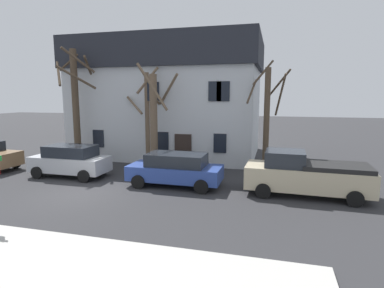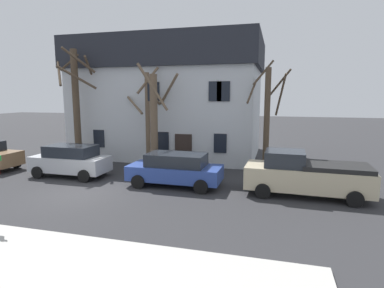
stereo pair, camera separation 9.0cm
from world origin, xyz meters
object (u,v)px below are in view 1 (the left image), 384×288
Objects in this scene: car_blue_wagon at (176,169)px; tree_bare_end at (267,116)px; tree_bare_near at (76,101)px; bicycle_leaning at (80,161)px; tree_bare_mid at (148,115)px; car_silver_wagon at (70,161)px; tree_bare_far at (154,117)px; building_main at (170,98)px; pickup_truck_beige at (306,174)px.

tree_bare_end is at bearing 41.46° from car_blue_wagon.
tree_bare_near is 4.50× the size of bicycle_leaning.
car_silver_wagon is (-2.97, -4.35, -2.32)m from tree_bare_mid.
tree_bare_far is at bearing 8.09° from bicycle_leaning.
tree_bare_mid reaches higher than bicycle_leaning.
tree_bare_near is 12.24m from tree_bare_end.
bicycle_leaning is (-4.13, -5.97, -4.01)m from building_main.
building_main reaches higher than pickup_truck_beige.
building_main is 8.29m from bicycle_leaning.
building_main is 9.47m from car_silver_wagon.
car_silver_wagon is 2.52m from bicycle_leaning.
bicycle_leaning is at bearing -171.91° from tree_bare_far.
tree_bare_far is (0.95, -1.39, -0.03)m from tree_bare_mid.
car_blue_wagon is (3.12, -8.47, -3.50)m from building_main.
building_main is at bearing 98.10° from tree_bare_far.
tree_bare_far is at bearing -55.62° from tree_bare_mid.
building_main reaches higher than car_blue_wagon.
building_main reaches higher than tree_bare_far.
tree_bare_mid is 4.17× the size of bicycle_leaning.
building_main reaches higher than tree_bare_near.
tree_bare_far is at bearing -81.90° from building_main.
car_silver_wagon reaches higher than bicycle_leaning.
tree_bare_mid is (-0.20, -3.88, -1.13)m from building_main.
tree_bare_end is 12.02m from bicycle_leaning.
pickup_truck_beige is at bearing -42.10° from building_main.
tree_bare_mid is 5.76m from car_silver_wagon.
car_silver_wagon is at bearing -161.41° from tree_bare_end.
car_blue_wagon is at bearing -69.76° from building_main.
tree_bare_mid is at bearing 124.38° from tree_bare_far.
pickup_truck_beige is (12.51, -0.20, 0.06)m from car_silver_wagon.
car_blue_wagon is 6.21m from pickup_truck_beige.
building_main is at bearing 147.90° from tree_bare_end.
car_silver_wagon is (-10.61, -3.57, -2.44)m from tree_bare_end.
tree_bare_near is 1.08× the size of tree_bare_mid.
pickup_truck_beige is (14.10, -3.27, -3.18)m from tree_bare_near.
car_blue_wagon is at bearing -22.79° from tree_bare_near.
car_silver_wagon is at bearing -124.35° from tree_bare_mid.
building_main is at bearing 87.05° from tree_bare_mid.
building_main reaches higher than tree_bare_end.
tree_bare_end is 1.40× the size of car_blue_wagon.
tree_bare_mid is 1.66× the size of car_silver_wagon.
bicycle_leaning is (0.63, -0.81, -3.80)m from tree_bare_near.
tree_bare_mid is 7.68m from tree_bare_end.
tree_bare_mid is 1.53× the size of car_blue_wagon.
tree_bare_far is at bearing 159.79° from pickup_truck_beige.
bicycle_leaning is at bearing -152.07° from tree_bare_mid.
car_blue_wagon reaches higher than bicycle_leaning.
building_main is 3.14× the size of car_silver_wagon.
tree_bare_mid reaches higher than tree_bare_end.
tree_bare_end reaches higher than car_blue_wagon.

